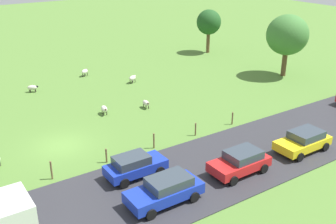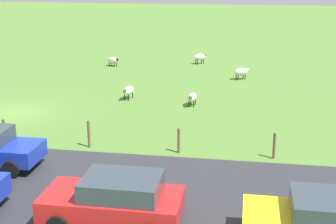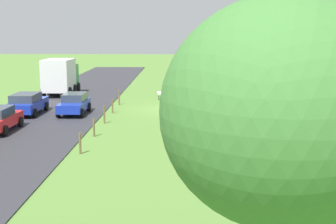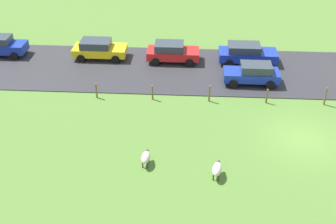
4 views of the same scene
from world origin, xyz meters
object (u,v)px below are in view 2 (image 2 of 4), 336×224
sheep_0 (113,60)px  sheep_2 (200,57)px  car_0 (115,199)px  sheep_3 (241,72)px  sheep_4 (192,97)px  car_3 (326,221)px  sheep_1 (128,91)px

sheep_0 → sheep_2: 6.85m
sheep_2 → car_0: size_ratio=0.26×
sheep_2 → sheep_3: size_ratio=0.96×
sheep_0 → sheep_4: (10.11, 7.36, 0.01)m
sheep_2 → sheep_4: sheep_2 is taller
car_0 → sheep_2: bearing=-179.8°
sheep_0 → sheep_4: size_ratio=1.04×
car_3 → sheep_4: bearing=-158.9°
sheep_0 → sheep_2: (-2.05, 6.54, 0.08)m
sheep_1 → car_3: bearing=32.3°
sheep_2 → car_3: 26.36m
sheep_3 → car_0: bearing=-9.1°
car_3 → sheep_0: bearing=-152.0°
sheep_4 → car_0: car_0 is taller
sheep_4 → sheep_2: bearing=-176.1°
car_0 → car_3: car_0 is taller
sheep_2 → sheep_4: (12.16, 0.82, -0.07)m
sheep_0 → car_0: size_ratio=0.28×
sheep_4 → sheep_1: bearing=-101.7°
sheep_3 → car_3: bearing=7.4°
sheep_1 → car_3: (14.29, 9.03, 0.33)m
sheep_3 → sheep_4: 7.50m
sheep_1 → sheep_4: (0.79, 3.82, -0.03)m
sheep_0 → sheep_4: sheep_4 is taller
sheep_3 → car_3: size_ratio=0.27×
sheep_0 → car_3: bearing=28.0°
sheep_3 → sheep_4: bearing=-19.6°
sheep_4 → car_3: (13.50, 5.21, 0.35)m
car_3 → sheep_3: bearing=-172.6°
sheep_0 → car_0: (23.34, 6.64, 0.38)m
car_3 → sheep_1: bearing=-147.7°
sheep_0 → car_0: car_0 is taller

